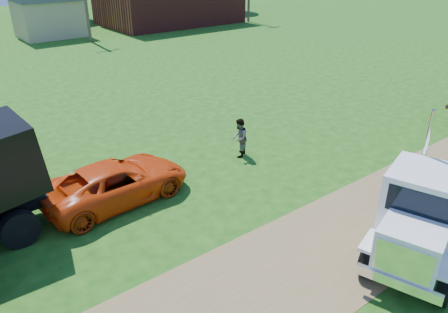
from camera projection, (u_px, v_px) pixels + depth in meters
ground at (348, 237)px, 13.78m from camera, size 140.00×140.00×0.00m
dirt_track at (348, 237)px, 13.78m from camera, size 120.00×4.20×0.01m
white_semi_tractor at (426, 216)px, 12.29m from camera, size 7.08×4.12×4.20m
orange_pickup at (116, 182)px, 15.49m from camera, size 5.42×2.77×1.47m
spectator_b at (239, 138)px, 18.75m from camera, size 1.05×1.02×1.71m
brick_building at (169, 0)px, 51.01m from camera, size 15.40×10.40×5.30m
tan_shed at (48, 12)px, 43.37m from camera, size 6.20×5.40×4.70m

